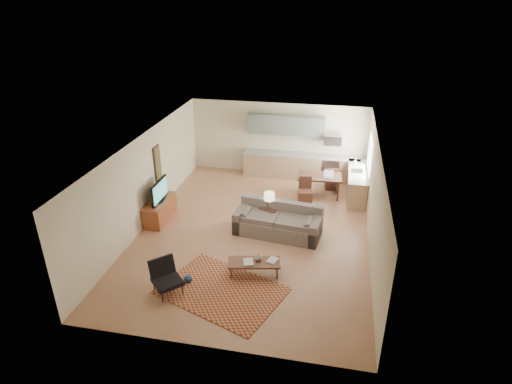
% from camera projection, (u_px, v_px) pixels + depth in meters
% --- Properties ---
extents(room, '(9.00, 9.00, 9.00)m').
position_uv_depth(room, '(254.00, 190.00, 11.87)').
color(room, '#A46E4D').
rests_on(room, ground).
extents(kitchen_counter_back, '(4.26, 0.64, 0.92)m').
position_uv_depth(kitchen_counter_back, '(300.00, 166.00, 15.79)').
color(kitchen_counter_back, '#A17F5C').
rests_on(kitchen_counter_back, ground).
extents(kitchen_counter_right, '(0.64, 2.26, 0.92)m').
position_uv_depth(kitchen_counter_right, '(357.00, 184.00, 14.39)').
color(kitchen_counter_right, '#A17F5C').
rests_on(kitchen_counter_right, ground).
extents(kitchen_range, '(0.62, 0.62, 0.90)m').
position_uv_depth(kitchen_range, '(330.00, 169.00, 15.60)').
color(kitchen_range, '#A5A8AD').
rests_on(kitchen_range, ground).
extents(kitchen_microwave, '(0.62, 0.40, 0.35)m').
position_uv_depth(kitchen_microwave, '(333.00, 140.00, 15.14)').
color(kitchen_microwave, '#A5A8AD').
rests_on(kitchen_microwave, room).
extents(upper_cabinets, '(2.80, 0.34, 0.70)m').
position_uv_depth(upper_cabinets, '(286.00, 125.00, 15.38)').
color(upper_cabinets, slate).
rests_on(upper_cabinets, room).
extents(window_right, '(0.02, 1.40, 1.05)m').
position_uv_depth(window_right, '(370.00, 154.00, 13.86)').
color(window_right, white).
rests_on(window_right, room).
extents(wall_art_left, '(0.06, 0.42, 1.10)m').
position_uv_depth(wall_art_left, '(158.00, 163.00, 13.15)').
color(wall_art_left, brown).
rests_on(wall_art_left, room).
extents(triptych, '(1.70, 0.04, 0.50)m').
position_uv_depth(triptych, '(276.00, 129.00, 15.66)').
color(triptych, '#F4EEC3').
rests_on(triptych, room).
extents(rug, '(3.24, 2.75, 0.02)m').
position_uv_depth(rug, '(222.00, 291.00, 10.04)').
color(rug, maroon).
rests_on(rug, floor).
extents(sofa, '(2.66, 1.42, 0.89)m').
position_uv_depth(sofa, '(278.00, 220.00, 12.17)').
color(sofa, '#695D55').
rests_on(sofa, floor).
extents(coffee_table, '(1.36, 0.76, 0.39)m').
position_uv_depth(coffee_table, '(254.00, 268.00, 10.54)').
color(coffee_table, '#533021').
rests_on(coffee_table, floor).
extents(book_a, '(0.42, 0.46, 0.03)m').
position_uv_depth(book_a, '(244.00, 262.00, 10.40)').
color(book_a, maroon).
rests_on(book_a, coffee_table).
extents(book_b, '(0.41, 0.44, 0.02)m').
position_uv_depth(book_b, '(269.00, 259.00, 10.54)').
color(book_b, navy).
rests_on(book_b, coffee_table).
extents(vase, '(0.23, 0.23, 0.18)m').
position_uv_depth(vase, '(258.00, 257.00, 10.46)').
color(vase, black).
rests_on(vase, coffee_table).
extents(armchair, '(1.00, 1.00, 0.81)m').
position_uv_depth(armchair, '(167.00, 278.00, 9.82)').
color(armchair, black).
rests_on(armchair, floor).
extents(tv_credenza, '(0.54, 1.41, 0.65)m').
position_uv_depth(tv_credenza, '(160.00, 210.00, 12.98)').
color(tv_credenza, brown).
rests_on(tv_credenza, floor).
extents(tv, '(0.11, 1.08, 0.65)m').
position_uv_depth(tv, '(159.00, 191.00, 12.69)').
color(tv, black).
rests_on(tv, tv_credenza).
extents(console_table, '(0.63, 0.53, 0.63)m').
position_uv_depth(console_table, '(269.00, 217.00, 12.60)').
color(console_table, '#3E231A').
rests_on(console_table, floor).
extents(table_lamp, '(0.40, 0.40, 0.50)m').
position_uv_depth(table_lamp, '(269.00, 200.00, 12.35)').
color(table_lamp, beige).
rests_on(table_lamp, console_table).
extents(dining_table, '(1.50, 0.92, 0.74)m').
position_uv_depth(dining_table, '(319.00, 186.00, 14.46)').
color(dining_table, '#3E231A').
rests_on(dining_table, floor).
extents(dining_chair_near, '(0.50, 0.51, 0.89)m').
position_uv_depth(dining_chair_near, '(305.00, 191.00, 13.92)').
color(dining_chair_near, '#3E231A').
rests_on(dining_chair_near, floor).
extents(dining_chair_far, '(0.47, 0.48, 0.85)m').
position_uv_depth(dining_chair_far, '(332.00, 178.00, 14.94)').
color(dining_chair_far, '#3E231A').
rests_on(dining_chair_far, floor).
extents(laptop, '(0.33, 0.26, 0.23)m').
position_uv_depth(laptop, '(328.00, 174.00, 14.11)').
color(laptop, '#A5A8AD').
rests_on(laptop, dining_table).
extents(soap_bottle, '(0.09, 0.09, 0.19)m').
position_uv_depth(soap_bottle, '(355.00, 161.00, 14.73)').
color(soap_bottle, '#F4EEC3').
rests_on(soap_bottle, kitchen_counter_right).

